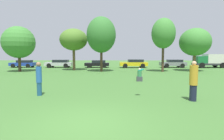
{
  "coord_description": "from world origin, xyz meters",
  "views": [
    {
      "loc": [
        0.96,
        -5.53,
        2.14
      ],
      "look_at": [
        0.72,
        4.41,
        1.29
      ],
      "focal_mm": 29.19,
      "sensor_mm": 36.0,
      "label": 1
    }
  ],
  "objects_px": {
    "tree_0": "(19,42)",
    "parked_car_black": "(98,64)",
    "delivery_truck_green": "(211,60)",
    "tree_3": "(163,34)",
    "tree_4": "(195,42)",
    "person_catcher": "(193,81)",
    "parked_car_blue": "(23,64)",
    "tree_1": "(74,40)",
    "person_thrower": "(39,78)",
    "tree_2": "(101,35)",
    "bystander_sitting": "(139,76)",
    "parked_car_yellow": "(134,63)",
    "parked_car_grey": "(173,63)",
    "parked_car_silver": "(59,63)",
    "frisbee": "(141,70)"
  },
  "relations": [
    {
      "from": "tree_0",
      "to": "parked_car_black",
      "type": "relative_size",
      "value": 1.42
    },
    {
      "from": "tree_0",
      "to": "delivery_truck_green",
      "type": "xyz_separation_m",
      "value": [
        27.44,
        7.41,
        -2.42
      ]
    },
    {
      "from": "tree_3",
      "to": "tree_4",
      "type": "bearing_deg",
      "value": 12.8
    },
    {
      "from": "person_catcher",
      "to": "parked_car_blue",
      "type": "bearing_deg",
      "value": -41.43
    },
    {
      "from": "tree_0",
      "to": "tree_1",
      "type": "xyz_separation_m",
      "value": [
        6.39,
        2.06,
        0.47
      ]
    },
    {
      "from": "person_thrower",
      "to": "delivery_truck_green",
      "type": "xyz_separation_m",
      "value": [
        19.3,
        20.64,
        0.3
      ]
    },
    {
      "from": "tree_1",
      "to": "tree_2",
      "type": "distance_m",
      "value": 4.35
    },
    {
      "from": "bystander_sitting",
      "to": "tree_4",
      "type": "xyz_separation_m",
      "value": [
        8.11,
        8.99,
        3.27
      ]
    },
    {
      "from": "parked_car_yellow",
      "to": "parked_car_grey",
      "type": "xyz_separation_m",
      "value": [
        6.46,
        0.46,
        -0.01
      ]
    },
    {
      "from": "bystander_sitting",
      "to": "delivery_truck_green",
      "type": "height_order",
      "value": "delivery_truck_green"
    },
    {
      "from": "tree_3",
      "to": "parked_car_black",
      "type": "bearing_deg",
      "value": 140.6
    },
    {
      "from": "tree_0",
      "to": "person_thrower",
      "type": "bearing_deg",
      "value": -58.4
    },
    {
      "from": "delivery_truck_green",
      "to": "parked_car_silver",
      "type": "bearing_deg",
      "value": -0.74
    },
    {
      "from": "parked_car_blue",
      "to": "frisbee",
      "type": "bearing_deg",
      "value": 127.36
    },
    {
      "from": "person_catcher",
      "to": "bystander_sitting",
      "type": "distance_m",
      "value": 6.42
    },
    {
      "from": "person_thrower",
      "to": "parked_car_yellow",
      "type": "relative_size",
      "value": 0.39
    },
    {
      "from": "tree_4",
      "to": "parked_car_silver",
      "type": "bearing_deg",
      "value": 162.61
    },
    {
      "from": "parked_car_blue",
      "to": "tree_2",
      "type": "bearing_deg",
      "value": 151.15
    },
    {
      "from": "bystander_sitting",
      "to": "parked_car_grey",
      "type": "distance_m",
      "value": 17.12
    },
    {
      "from": "tree_4",
      "to": "bystander_sitting",
      "type": "bearing_deg",
      "value": -132.04
    },
    {
      "from": "tree_3",
      "to": "parked_car_yellow",
      "type": "height_order",
      "value": "tree_3"
    },
    {
      "from": "tree_2",
      "to": "tree_4",
      "type": "relative_size",
      "value": 1.24
    },
    {
      "from": "delivery_truck_green",
      "to": "frisbee",
      "type": "bearing_deg",
      "value": 54.57
    },
    {
      "from": "tree_2",
      "to": "tree_3",
      "type": "relative_size",
      "value": 1.03
    },
    {
      "from": "frisbee",
      "to": "bystander_sitting",
      "type": "xyz_separation_m",
      "value": [
        0.62,
        5.5,
        -0.94
      ]
    },
    {
      "from": "tree_1",
      "to": "tree_4",
      "type": "distance_m",
      "value": 15.78
    },
    {
      "from": "tree_1",
      "to": "parked_car_blue",
      "type": "xyz_separation_m",
      "value": [
        -9.63,
        5.09,
        -3.47
      ]
    },
    {
      "from": "bystander_sitting",
      "to": "parked_car_yellow",
      "type": "bearing_deg",
      "value": 86.3
    },
    {
      "from": "tree_3",
      "to": "tree_1",
      "type": "bearing_deg",
      "value": 170.07
    },
    {
      "from": "parked_car_black",
      "to": "delivery_truck_green",
      "type": "bearing_deg",
      "value": 178.84
    },
    {
      "from": "frisbee",
      "to": "tree_3",
      "type": "distance_m",
      "value": 14.63
    },
    {
      "from": "parked_car_black",
      "to": "parked_car_yellow",
      "type": "distance_m",
      "value": 5.94
    },
    {
      "from": "tree_1",
      "to": "parked_car_silver",
      "type": "distance_m",
      "value": 7.05
    },
    {
      "from": "bystander_sitting",
      "to": "parked_car_grey",
      "type": "bearing_deg",
      "value": 64.29
    },
    {
      "from": "tree_0",
      "to": "delivery_truck_green",
      "type": "height_order",
      "value": "tree_0"
    },
    {
      "from": "tree_3",
      "to": "parked_car_black",
      "type": "height_order",
      "value": "tree_3"
    },
    {
      "from": "tree_3",
      "to": "parked_car_yellow",
      "type": "distance_m",
      "value": 8.49
    },
    {
      "from": "person_catcher",
      "to": "parked_car_black",
      "type": "xyz_separation_m",
      "value": [
        -6.65,
        21.44,
        -0.29
      ]
    },
    {
      "from": "person_thrower",
      "to": "parked_car_blue",
      "type": "distance_m",
      "value": 23.35
    },
    {
      "from": "parked_car_grey",
      "to": "parked_car_black",
      "type": "bearing_deg",
      "value": -0.8
    },
    {
      "from": "tree_2",
      "to": "tree_4",
      "type": "bearing_deg",
      "value": 4.1
    },
    {
      "from": "parked_car_blue",
      "to": "bystander_sitting",
      "type": "bearing_deg",
      "value": 137.24
    },
    {
      "from": "parked_car_black",
      "to": "tree_3",
      "type": "bearing_deg",
      "value": 139.09
    },
    {
      "from": "frisbee",
      "to": "tree_1",
      "type": "height_order",
      "value": "tree_1"
    },
    {
      "from": "person_thrower",
      "to": "parked_car_black",
      "type": "relative_size",
      "value": 0.44
    },
    {
      "from": "parked_car_blue",
      "to": "parked_car_yellow",
      "type": "xyz_separation_m",
      "value": [
        18.22,
        -0.17,
        0.08
      ]
    },
    {
      "from": "tree_0",
      "to": "tree_2",
      "type": "distance_m",
      "value": 10.32
    },
    {
      "from": "delivery_truck_green",
      "to": "tree_0",
      "type": "bearing_deg",
      "value": 13.59
    },
    {
      "from": "parked_car_grey",
      "to": "person_thrower",
      "type": "bearing_deg",
      "value": 55.74
    },
    {
      "from": "person_catcher",
      "to": "tree_2",
      "type": "distance_m",
      "value": 15.73
    }
  ]
}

